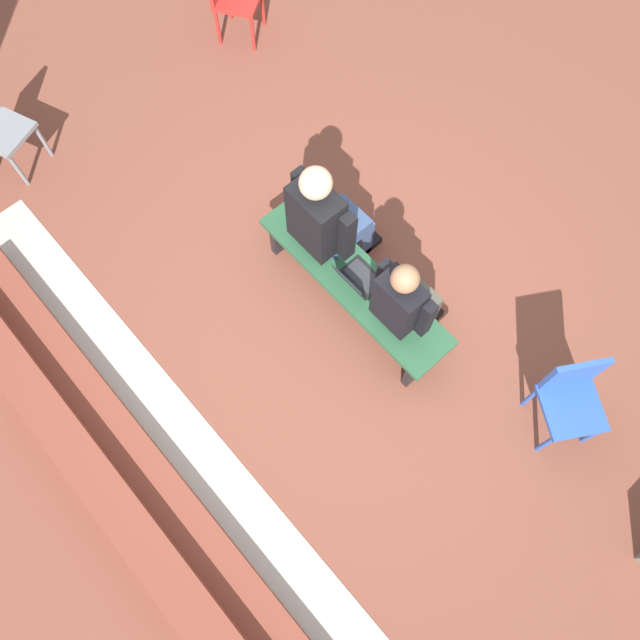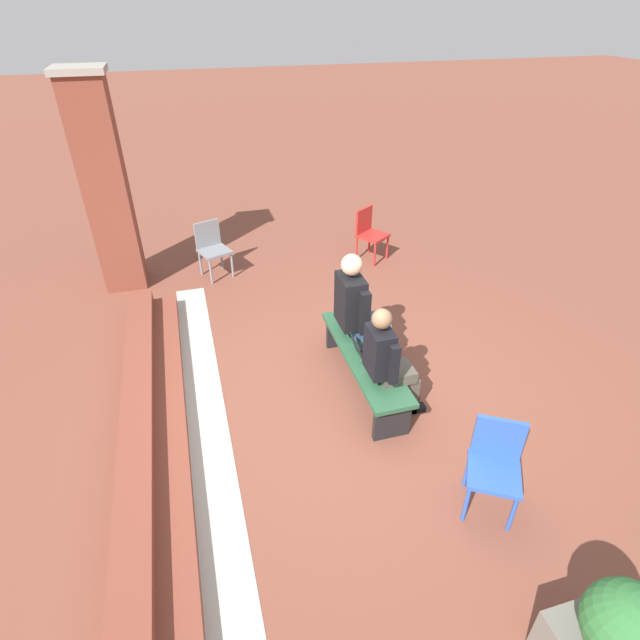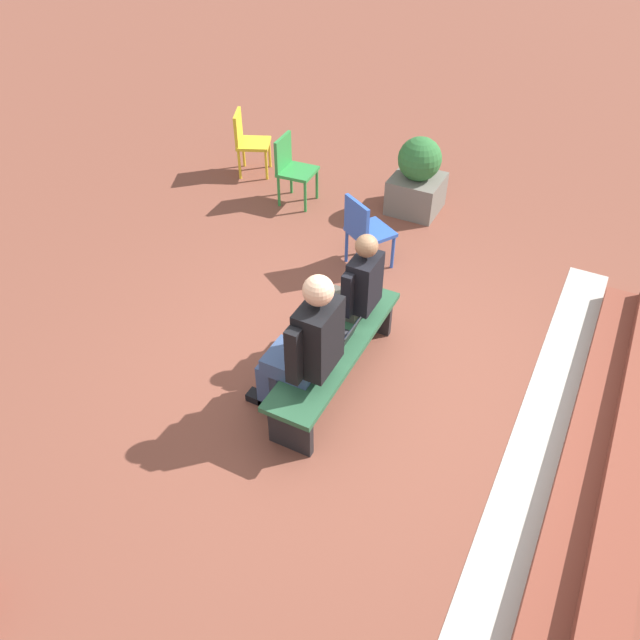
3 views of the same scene
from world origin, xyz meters
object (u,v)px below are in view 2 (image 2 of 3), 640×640
object	(u,v)px
bench	(364,360)
plastic_chair_by_pillar	(495,461)
person_student	(388,359)
laptop	(365,351)
plastic_chair_mid_courtyard	(369,231)
person_adult	(360,309)
plastic_chair_near_bench_right	(212,246)

from	to	relation	value
bench	plastic_chair_by_pillar	xyz separation A→B (m)	(-1.72, -0.50, 0.13)
bench	person_student	xyz separation A→B (m)	(-0.46, -0.06, 0.34)
laptop	plastic_chair_mid_courtyard	bearing A→B (deg)	-21.30
person_adult	plastic_chair_near_bench_right	bearing A→B (deg)	26.86
person_adult	person_student	bearing A→B (deg)	179.39
laptop	plastic_chair_mid_courtyard	distance (m)	3.30
bench	plastic_chair_near_bench_right	world-z (taller)	plastic_chair_near_bench_right
plastic_chair_mid_courtyard	person_student	bearing A→B (deg)	162.20
bench	person_student	distance (m)	0.57
plastic_chair_mid_courtyard	plastic_chair_by_pillar	xyz separation A→B (m)	(-4.75, 0.68, 0.00)
bench	person_student	world-z (taller)	person_student
plastic_chair_by_pillar	person_adult	bearing A→B (deg)	11.51
bench	plastic_chair_mid_courtyard	xyz separation A→B (m)	(3.04, -1.19, 0.13)
person_student	person_adult	world-z (taller)	person_adult
laptop	plastic_chair_near_bench_right	size ratio (longest dim) A/B	0.38
person_student	plastic_chair_mid_courtyard	bearing A→B (deg)	-17.80
bench	laptop	distance (m)	0.15
person_student	laptop	xyz separation A→B (m)	(0.42, 0.08, -0.19)
plastic_chair_near_bench_right	plastic_chair_mid_courtyard	size ratio (longest dim) A/B	1.00
bench	laptop	bearing A→B (deg)	160.91
laptop	plastic_chair_mid_courtyard	size ratio (longest dim) A/B	0.38
plastic_chair_mid_courtyard	plastic_chair_by_pillar	distance (m)	4.80
plastic_chair_mid_courtyard	bench	bearing A→B (deg)	158.67
person_adult	laptop	xyz separation A→B (m)	(-0.44, 0.08, -0.25)
person_adult	plastic_chair_by_pillar	size ratio (longest dim) A/B	1.71
person_student	plastic_chair_by_pillar	size ratio (longest dim) A/B	1.52
plastic_chair_mid_courtyard	plastic_chair_by_pillar	bearing A→B (deg)	171.84
laptop	plastic_chair_by_pillar	size ratio (longest dim) A/B	0.38
plastic_chair_by_pillar	bench	bearing A→B (deg)	16.38
person_student	plastic_chair_mid_courtyard	distance (m)	3.68
plastic_chair_near_bench_right	plastic_chair_by_pillar	distance (m)	5.20
plastic_chair_near_bench_right	plastic_chair_mid_courtyard	distance (m)	2.51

